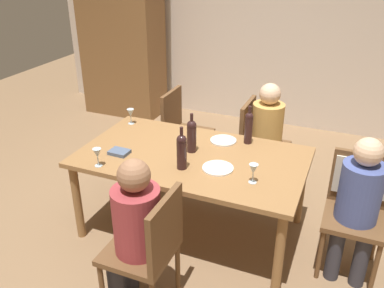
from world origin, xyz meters
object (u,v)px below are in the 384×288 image
at_px(person_woman_host, 269,131).
at_px(wine_glass_centre, 131,113).
at_px(chair_right_end, 358,196).
at_px(dinner_plate_host, 223,141).
at_px(wine_bottle_dark_red, 249,127).
at_px(person_man_bearded, 359,200).
at_px(chair_near, 150,246).
at_px(wine_glass_near_left, 97,154).
at_px(wine_glass_near_right, 253,170).
at_px(dinner_plate_guest_left, 218,168).
at_px(wine_bottle_short_olive, 182,151).
at_px(dining_table, 192,163).
at_px(chair_far_left, 182,127).
at_px(person_man_guest, 134,226).
at_px(armoire_cabinet, 122,38).
at_px(chair_far_right, 257,140).
at_px(wine_bottle_tall_green, 192,135).

bearing_deg(person_woman_host, wine_glass_centre, -66.31).
xyz_separation_m(chair_right_end, dinner_plate_host, (-1.15, 0.22, 0.15)).
xyz_separation_m(chair_right_end, wine_bottle_dark_red, (-0.94, 0.27, 0.30)).
distance_m(chair_right_end, dinner_plate_host, 1.18).
height_order(person_man_bearded, wine_glass_centre, person_man_bearded).
height_order(chair_near, wine_bottle_dark_red, wine_bottle_dark_red).
bearing_deg(wine_glass_near_left, wine_glass_near_right, 10.67).
bearing_deg(wine_glass_near_right, chair_near, -125.10).
bearing_deg(person_woman_host, dinner_plate_guest_left, -9.08).
height_order(chair_right_end, dinner_plate_guest_left, chair_right_end).
relative_size(chair_near, wine_bottle_short_olive, 2.67).
xyz_separation_m(dining_table, chair_far_left, (-0.50, 0.91, -0.13)).
bearing_deg(person_man_bearded, wine_glass_near_left, 12.50).
height_order(dining_table, person_woman_host, person_woman_host).
relative_size(person_man_bearded, wine_bottle_dark_red, 3.32).
bearing_deg(wine_bottle_short_olive, dinner_plate_guest_left, 19.71).
bearing_deg(person_man_bearded, chair_right_end, -90.00).
xyz_separation_m(dining_table, dinner_plate_host, (0.15, 0.34, 0.08)).
distance_m(chair_near, wine_bottle_short_olive, 0.77).
height_order(chair_right_end, person_man_guest, person_man_guest).
distance_m(dining_table, person_man_guest, 0.91).
relative_size(armoire_cabinet, wine_bottle_short_olive, 6.33).
bearing_deg(chair_far_left, chair_far_right, 90.00).
distance_m(wine_glass_near_left, wine_glass_near_right, 1.19).
distance_m(chair_right_end, person_man_guest, 1.68).
height_order(chair_near, chair_far_left, same).
relative_size(person_woman_host, wine_bottle_dark_red, 3.33).
bearing_deg(person_man_bearded, wine_bottle_tall_green, -3.76).
distance_m(chair_right_end, wine_bottle_tall_green, 1.36).
distance_m(armoire_cabinet, wine_bottle_tall_green, 2.99).
bearing_deg(dinner_plate_guest_left, wine_bottle_short_olive, -160.29).
height_order(wine_bottle_tall_green, dinner_plate_guest_left, wine_bottle_tall_green).
xyz_separation_m(armoire_cabinet, person_woman_host, (2.46, -1.37, -0.44)).
xyz_separation_m(chair_near, wine_bottle_tall_green, (-0.12, 0.97, 0.35)).
height_order(person_man_guest, wine_bottle_short_olive, person_man_guest).
height_order(armoire_cabinet, chair_far_right, armoire_cabinet).
xyz_separation_m(person_man_guest, wine_bottle_short_olive, (0.04, 0.68, 0.23)).
distance_m(chair_far_right, chair_far_left, 0.83).
bearing_deg(chair_right_end, wine_glass_centre, -6.85).
height_order(chair_right_end, person_woman_host, person_woman_host).
bearing_deg(wine_bottle_dark_red, dinner_plate_host, -165.64).
bearing_deg(chair_far_right, dinner_plate_host, -16.91).
height_order(armoire_cabinet, person_woman_host, armoire_cabinet).
xyz_separation_m(armoire_cabinet, chair_far_left, (1.52, -1.37, -0.56)).
relative_size(chair_near, wine_glass_near_left, 6.17).
xyz_separation_m(armoire_cabinet, dining_table, (2.02, -2.28, -0.43)).
relative_size(wine_glass_near_right, dinner_plate_guest_left, 0.62).
relative_size(dining_table, wine_glass_near_right, 12.34).
xyz_separation_m(wine_bottle_short_olive, wine_glass_centre, (-0.80, 0.60, -0.04)).
bearing_deg(person_man_bearded, chair_far_right, -43.97).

